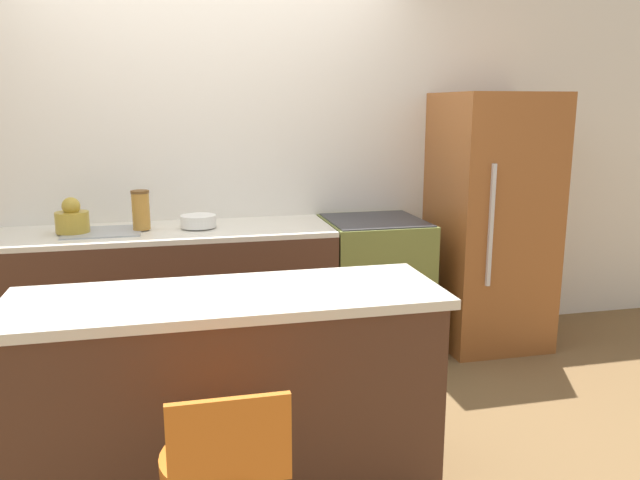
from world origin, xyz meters
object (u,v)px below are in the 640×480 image
(oven_range, at_px, (374,285))
(kettle, at_px, (72,219))
(refrigerator, at_px, (490,221))
(mixing_bowl, at_px, (198,221))

(oven_range, height_order, kettle, kettle)
(oven_range, height_order, refrigerator, refrigerator)
(refrigerator, distance_m, kettle, 2.68)
(kettle, bearing_deg, oven_range, -0.19)
(refrigerator, relative_size, mixing_bowl, 7.87)
(kettle, height_order, mixing_bowl, kettle)
(oven_range, distance_m, mixing_bowl, 1.23)
(kettle, bearing_deg, refrigerator, -0.67)
(mixing_bowl, bearing_deg, kettle, 180.00)
(kettle, xyz_separation_m, mixing_bowl, (0.72, 0.00, -0.04))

